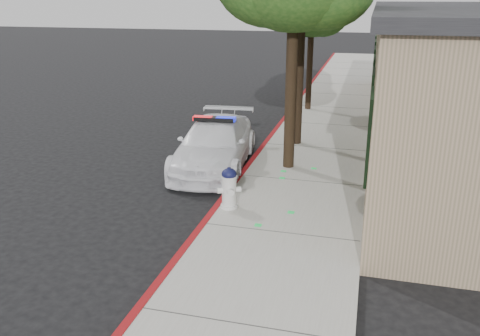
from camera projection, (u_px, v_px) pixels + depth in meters
name	position (u px, v px, depth m)	size (l,w,h in m)	color
ground	(201.00, 230.00, 10.25)	(120.00, 120.00, 0.00)	black
sidewalk	(300.00, 183.00, 12.59)	(3.20, 60.00, 0.15)	#9A978C
red_curb	(241.00, 177.00, 12.95)	(0.14, 60.00, 0.16)	maroon
police_car	(215.00, 144.00, 13.79)	(2.25, 4.66, 1.43)	white
fire_hydrant	(229.00, 188.00, 10.80)	(0.52, 0.46, 0.92)	silver
street_tree_far	(313.00, 10.00, 19.23)	(2.77, 2.78, 5.13)	black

